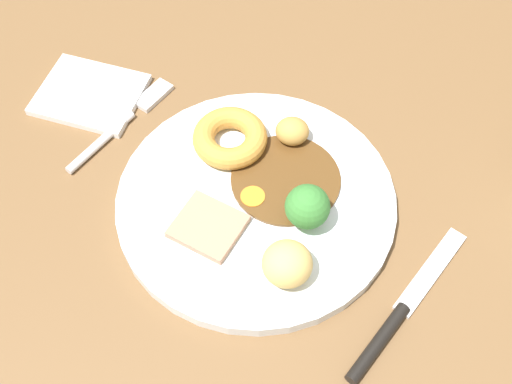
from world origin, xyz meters
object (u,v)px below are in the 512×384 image
Objects in this scene: meat_slice_main at (208,226)px; yorkshire_pudding at (230,138)px; carrot_coin_front at (253,197)px; folded_napkin at (90,95)px; roast_potato_left at (287,264)px; fork at (123,122)px; knife at (398,315)px; broccoli_floret at (307,207)px; dinner_plate at (256,202)px; roast_potato_right at (292,131)px.

yorkshire_pudding is (-3.86, 9.40, 0.73)cm from meat_slice_main.
folded_napkin is (-22.95, 2.34, -1.20)cm from carrot_coin_front.
roast_potato_left is (12.49, -9.48, 0.80)cm from yorkshire_pudding.
meat_slice_main reaches higher than fork.
meat_slice_main is at bearing -108.30° from fork.
folded_napkin is (-21.29, 7.47, -1.40)cm from meat_slice_main.
roast_potato_left reaches higher than knife.
meat_slice_main is 17.01cm from fork.
broccoli_floret is (5.69, 0.43, 2.46)cm from carrot_coin_front.
knife is (16.97, -3.14, -0.25)cm from dinner_plate.
yorkshire_pudding is 3.19× the size of carrot_coin_front.
carrot_coin_front is at bearing -90.31° from fork.
fork is at bearing 175.76° from carrot_coin_front.
roast_potato_right reaches higher than meat_slice_main.
roast_potato_left is 31.00cm from folded_napkin.
folded_napkin is (-22.38, -5.92, -2.36)cm from roast_potato_right.
dinner_plate is at bearing -35.20° from yorkshire_pudding.
meat_slice_main reaches higher than carrot_coin_front.
dinner_plate is 23.28cm from folded_napkin.
roast_potato_right reaches higher than fork.
meat_slice_main is at bearing -94.66° from roast_potato_right.
broccoli_floret reaches higher than roast_potato_left.
yorkshire_pudding is 15.70cm from roast_potato_left.
roast_potato_left is 10.87cm from knife.
roast_potato_right is at bearing -63.48° from fork.
knife is at bearing -17.58° from yorkshire_pudding.
carrot_coin_front is 0.16× the size of fork.
carrot_coin_front is 0.13× the size of knife.
roast_potato_right is 21.13cm from knife.
roast_potato_right is 0.31× the size of folded_napkin.
folded_napkin is at bearing -173.68° from yorkshire_pudding.
yorkshire_pudding is 12.40cm from fork.
fork reaches higher than folded_napkin.
meat_slice_main is 1.34× the size of roast_potato_left.
yorkshire_pudding is (-5.75, 4.05, 1.83)cm from dinner_plate.
yorkshire_pudding is at bearing 78.37° from knife.
carrot_coin_front is 0.22× the size of folded_napkin.
broccoli_floret is at bearing -3.82° from folded_napkin.
fork is at bearing -157.41° from roast_potato_right.
dinner_plate is 1.47× the size of knife.
folded_napkin is at bearing 160.66° from meat_slice_main.
roast_potato_right is (-0.80, 8.05, 2.06)cm from dinner_plate.
carrot_coin_front is at bearing -86.09° from roast_potato_right.
yorkshire_pudding is at bearing 142.79° from roast_potato_left.
broccoli_floret reaches higher than meat_slice_main.
carrot_coin_front is 6.21cm from broccoli_floret.
knife is at bearing 12.59° from roast_potato_left.
yorkshire_pudding is 6.36cm from roast_potato_right.
yorkshire_pudding is 0.50× the size of fork.
meat_slice_main is 1.26× the size of broccoli_floret.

